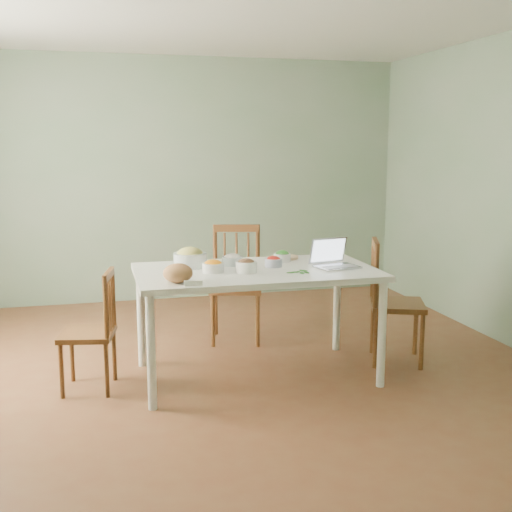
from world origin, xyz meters
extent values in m
cube|color=brown|center=(0.00, 0.00, 0.00)|extent=(5.00, 5.00, 0.00)
cube|color=white|center=(0.00, 0.00, 2.70)|extent=(5.00, 5.00, 0.00)
cube|color=gray|center=(0.00, 2.50, 1.35)|extent=(5.00, 0.00, 2.70)
cube|color=gray|center=(0.00, -2.50, 1.35)|extent=(5.00, 0.00, 2.70)
ellipsoid|color=#B37441|center=(-0.45, -0.48, 0.90)|extent=(0.21, 0.21, 0.13)
cube|color=silver|center=(-0.37, -0.59, 0.85)|extent=(0.12, 0.03, 0.03)
cylinder|color=tan|center=(0.51, 0.22, 0.84)|extent=(0.23, 0.23, 0.02)
camera|label=1|loc=(-0.99, -4.67, 1.75)|focal=44.78mm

